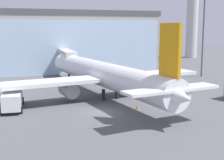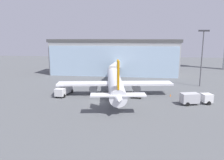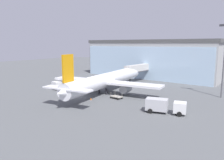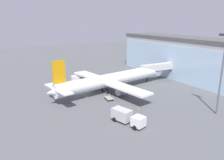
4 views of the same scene
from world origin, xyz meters
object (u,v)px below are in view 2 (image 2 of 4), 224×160
fuel_truck (195,98)px  safety_cone_nose (119,102)px  airplane (115,81)px  catering_truck (65,89)px  jet_bridge (116,67)px  baggage_cart (136,96)px  safety_cone_wingtip (170,95)px  apron_light_mast (202,53)px

fuel_truck → safety_cone_nose: 17.60m
airplane → safety_cone_nose: (1.74, -8.45, -3.08)m
airplane → catering_truck: bearing=93.5°
airplane → fuel_truck: airplane is taller
jet_bridge → baggage_cart: bearing=-159.7°
safety_cone_nose → safety_cone_wingtip: size_ratio=1.00×
jet_bridge → baggage_cart: 25.96m
baggage_cart → safety_cone_nose: 6.07m
catering_truck → fuel_truck: 32.93m
fuel_truck → safety_cone_wingtip: bearing=109.9°
airplane → apron_light_mast: bearing=-73.3°
apron_light_mast → airplane: size_ratio=0.44×
apron_light_mast → airplane: 29.19m
baggage_cart → safety_cone_wingtip: baggage_cart is taller
fuel_truck → baggage_cart: 13.95m
safety_cone_nose → baggage_cart: bearing=46.8°
fuel_truck → jet_bridge: bearing=111.3°
fuel_truck → safety_cone_wingtip: 8.00m
catering_truck → safety_cone_nose: bearing=74.6°
apron_light_mast → baggage_cart: size_ratio=5.77×
baggage_cart → airplane: bearing=-26.2°
baggage_cart → fuel_truck: bearing=172.5°
apron_light_mast → safety_cone_wingtip: bearing=-130.4°
catering_truck → apron_light_mast: bearing=116.0°
apron_light_mast → catering_truck: (-39.05, -14.27, -8.91)m
baggage_cart → catering_truck: bearing=3.9°
apron_light_mast → safety_cone_wingtip: (-11.04, -12.99, -10.10)m
catering_truck → safety_cone_wingtip: bearing=98.6°
jet_bridge → catering_truck: 26.12m
airplane → fuel_truck: bearing=-119.7°
catering_truck → fuel_truck: size_ratio=0.98×
apron_light_mast → catering_truck: apron_light_mast is taller
jet_bridge → catering_truck: size_ratio=2.01×
airplane → baggage_cart: size_ratio=13.09×
fuel_truck → baggage_cart: (-13.40, 3.78, -0.97)m
apron_light_mast → safety_cone_wingtip: apron_light_mast is taller
airplane → safety_cone_nose: airplane is taller
jet_bridge → safety_cone_wingtip: (16.26, -21.86, -4.17)m
safety_cone_wingtip → baggage_cart: bearing=-163.0°
safety_cone_wingtip → airplane: bearing=174.9°
jet_bridge → safety_cone_nose: (3.22, -29.00, -4.17)m
safety_cone_nose → airplane: bearing=101.7°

